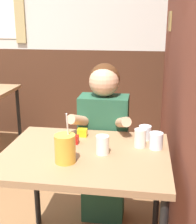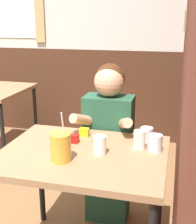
# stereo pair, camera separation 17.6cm
# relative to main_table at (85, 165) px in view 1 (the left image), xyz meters

# --- Properties ---
(brick_wall_right) EXTENTS (0.08, 4.52, 2.70)m
(brick_wall_right) POSITION_rel_main_table_xyz_m (0.55, 0.87, 0.68)
(brick_wall_right) COLOR brown
(brick_wall_right) RESTS_ON ground_plane
(back_wall) EXTENTS (5.93, 0.09, 2.70)m
(back_wall) POSITION_rel_main_table_xyz_m (-0.95, 2.16, 0.69)
(back_wall) COLOR silver
(back_wall) RESTS_ON ground_plane
(main_table) EXTENTS (0.93, 0.73, 0.75)m
(main_table) POSITION_rel_main_table_xyz_m (0.00, 0.00, 0.00)
(main_table) COLOR #93704C
(main_table) RESTS_ON ground_plane
(person_seated) EXTENTS (0.42, 0.41, 1.18)m
(person_seated) POSITION_rel_main_table_xyz_m (0.04, 0.49, -0.05)
(person_seated) COLOR #235138
(person_seated) RESTS_ON ground_plane
(cocktail_pitcher) EXTENTS (0.11, 0.11, 0.27)m
(cocktail_pitcher) POSITION_rel_main_table_xyz_m (-0.08, -0.13, 0.15)
(cocktail_pitcher) COLOR gold
(cocktail_pitcher) RESTS_ON main_table
(glass_near_pitcher) EXTENTS (0.08, 0.08, 0.09)m
(glass_near_pitcher) POSITION_rel_main_table_xyz_m (0.33, 0.25, 0.12)
(glass_near_pitcher) COLOR silver
(glass_near_pitcher) RESTS_ON main_table
(glass_center) EXTENTS (0.07, 0.07, 0.10)m
(glass_center) POSITION_rel_main_table_xyz_m (0.10, -0.00, 0.13)
(glass_center) COLOR silver
(glass_center) RESTS_ON main_table
(glass_far_side) EXTENTS (0.07, 0.07, 0.11)m
(glass_far_side) POSITION_rel_main_table_xyz_m (0.30, 0.13, 0.13)
(glass_far_side) COLOR silver
(glass_far_side) RESTS_ON main_table
(glass_by_brick) EXTENTS (0.08, 0.08, 0.10)m
(glass_by_brick) POSITION_rel_main_table_xyz_m (0.39, 0.12, 0.12)
(glass_by_brick) COLOR silver
(glass_by_brick) RESTS_ON main_table
(condiment_ketchup) EXTENTS (0.06, 0.04, 0.05)m
(condiment_ketchup) POSITION_rel_main_table_xyz_m (-0.09, 0.12, 0.10)
(condiment_ketchup) COLOR #B7140F
(condiment_ketchup) RESTS_ON main_table
(condiment_mustard) EXTENTS (0.06, 0.04, 0.05)m
(condiment_mustard) POSITION_rel_main_table_xyz_m (-0.07, 0.24, 0.10)
(condiment_mustard) COLOR yellow
(condiment_mustard) RESTS_ON main_table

